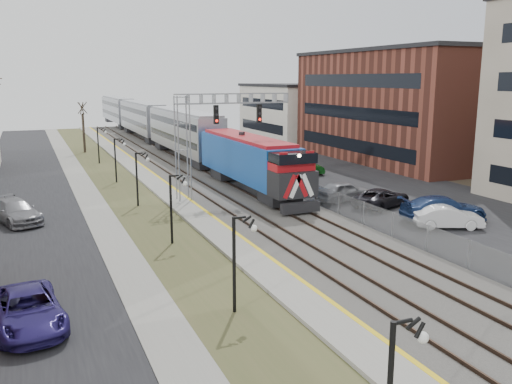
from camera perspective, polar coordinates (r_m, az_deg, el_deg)
street_west at (r=46.96m, az=-22.96°, el=-0.40°), size 7.00×120.00×0.04m
sidewalk at (r=47.14m, az=-17.50°, el=0.06°), size 2.00×120.00×0.08m
grass_median at (r=47.50m, az=-13.91°, el=0.34°), size 4.00×120.00×0.06m
platform at (r=48.02m, az=-10.38°, el=0.73°), size 2.00×120.00×0.24m
ballast_bed at (r=49.32m, az=-4.71°, el=1.16°), size 8.00×120.00×0.20m
parking_lot at (r=54.24m, az=7.41°, el=1.99°), size 16.00×120.00×0.04m
platform_edge at (r=48.19m, az=-9.37°, el=0.96°), size 0.24×120.00×0.01m
track_near at (r=48.71m, az=-6.95°, el=1.19°), size 1.58×120.00×0.15m
track_far at (r=49.77m, az=-3.08°, el=1.49°), size 1.58×120.00×0.15m
train at (r=78.03m, az=-10.69°, el=7.04°), size 3.00×85.85×5.33m
signal_gantry at (r=41.11m, az=-5.44°, el=6.72°), size 9.00×1.07×8.15m
lampposts at (r=31.04m, az=-9.06°, el=-1.78°), size 0.14×62.14×4.00m
fence at (r=50.65m, az=-0.21°, el=2.29°), size 0.04×120.00×1.60m
buildings_east at (r=59.02m, az=21.47°, el=8.23°), size 16.00×76.00×15.00m
bare_trees at (r=50.40m, az=-24.56°, el=3.35°), size 12.30×42.30×5.95m
car_lot_b at (r=35.99m, az=19.55°, el=-2.57°), size 4.48×3.05×1.40m
car_lot_c at (r=40.48m, az=13.07°, el=-0.65°), size 5.41×3.86×1.37m
car_lot_d at (r=37.57m, az=19.11°, el=-1.74°), size 6.06×3.43×1.66m
car_lot_e at (r=41.76m, az=9.23°, el=0.02°), size 4.79×2.46×1.56m
car_lot_f at (r=52.57m, az=4.82°, el=2.51°), size 4.58×2.53×1.43m
car_street_a at (r=22.52m, az=-22.84°, el=-11.44°), size 2.91×5.29×1.40m
car_street_b at (r=38.50m, az=-24.02°, el=-1.93°), size 3.80×5.57×1.50m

